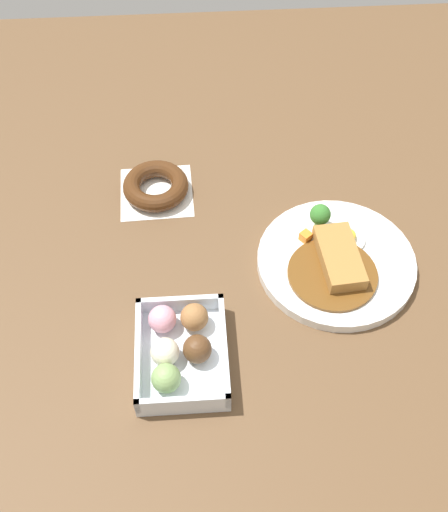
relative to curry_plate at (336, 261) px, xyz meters
The scene contains 4 objects.
ground_plane 0.07m from the curry_plate, 63.15° to the right, with size 1.60×1.60×0.00m, color brown.
curry_plate is the anchor object (origin of this frame).
donut_box 0.30m from the curry_plate, 59.41° to the right, with size 0.17×0.13×0.05m.
chocolate_ring_donut 0.35m from the curry_plate, 122.24° to the right, with size 0.13×0.13×0.03m.
Camera 1 is at (0.58, -0.16, 0.84)m, focal length 44.41 mm.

